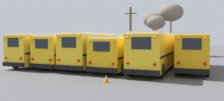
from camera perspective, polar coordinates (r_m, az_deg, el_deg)
ground_plane at (r=21.79m, az=0.48°, el=-4.34°), size 160.00×160.00×0.00m
school_bus_0 at (r=24.80m, az=-15.83°, el=0.63°), size 2.65×10.36×3.31m
school_bus_1 at (r=23.05m, az=-10.29°, el=0.32°), size 2.67×9.52×3.19m
school_bus_2 at (r=21.37m, az=-4.14°, el=0.43°), size 2.57×9.44×3.36m
school_bus_3 at (r=20.37m, az=3.36°, el=-0.24°), size 2.74×9.75×3.00m
school_bus_4 at (r=19.79m, az=11.52°, el=0.14°), size 2.73×10.57×3.34m
school_bus_5 at (r=20.95m, az=20.21°, el=0.05°), size 2.87×9.81×3.26m
utility_pole at (r=31.72m, az=4.84°, el=4.80°), size 1.80×0.35×7.33m
bare_tree_0 at (r=36.49m, az=11.40°, el=7.05°), size 3.05×3.05×6.60m
bare_tree_1 at (r=40.62m, az=10.74°, el=7.71°), size 3.58×3.58×7.50m
bare_tree_2 at (r=39.25m, az=15.17°, el=9.54°), size 4.12×4.12×8.87m
fence_line at (r=29.19m, az=6.66°, el=-0.52°), size 22.58×0.06×1.42m
traffic_cone at (r=14.12m, az=-1.54°, el=-7.36°), size 0.36×0.36×0.51m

